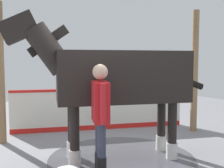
{
  "coord_description": "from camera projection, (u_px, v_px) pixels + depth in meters",
  "views": [
    {
      "loc": [
        -4.3,
        2.63,
        1.74
      ],
      "look_at": [
        -0.51,
        0.36,
        1.37
      ],
      "focal_mm": 43.98,
      "sensor_mm": 36.0,
      "label": 1
    }
  ],
  "objects": [
    {
      "name": "ground_plane",
      "position": [
        114.0,
        154.0,
        5.17
      ],
      "size": [
        16.0,
        16.0,
        0.02
      ],
      "primitive_type": "cube",
      "color": "gray"
    },
    {
      "name": "wet_patch",
      "position": [
        122.0,
        158.0,
        4.95
      ],
      "size": [
        2.64,
        2.64,
        0.0
      ],
      "primitive_type": "cylinder",
      "color": "#4C4C54",
      "rests_on": "ground"
    },
    {
      "name": "horse",
      "position": [
        115.0,
        78.0,
        4.8
      ],
      "size": [
        1.54,
        3.5,
        2.55
      ],
      "rotation": [
        0.0,
        0.0,
        1.26
      ],
      "color": "black",
      "rests_on": "ground"
    },
    {
      "name": "barrier_wall",
      "position": [
        100.0,
        110.0,
        6.97
      ],
      "size": [
        1.44,
        4.2,
        1.05
      ],
      "color": "silver",
      "rests_on": "ground"
    },
    {
      "name": "roof_post_far",
      "position": [
        195.0,
        71.0,
        6.73
      ],
      "size": [
        0.16,
        0.16,
        2.97
      ],
      "primitive_type": "cylinder",
      "color": "olive",
      "rests_on": "ground"
    },
    {
      "name": "handler",
      "position": [
        100.0,
        112.0,
        4.07
      ],
      "size": [
        0.64,
        0.38,
        1.7
      ],
      "rotation": [
        0.0,
        0.0,
        4.35
      ],
      "color": "black",
      "rests_on": "ground"
    },
    {
      "name": "roof_post_near",
      "position": [
        1.0,
        73.0,
        5.73
      ],
      "size": [
        0.16,
        0.16,
        2.97
      ],
      "primitive_type": "cylinder",
      "color": "olive",
      "rests_on": "ground"
    }
  ]
}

